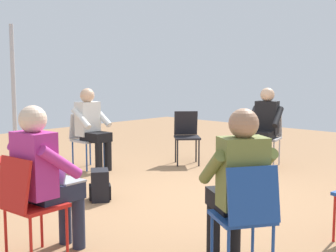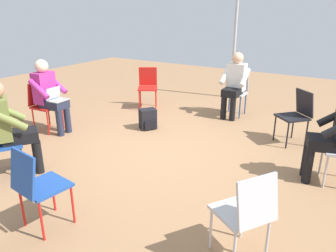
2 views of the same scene
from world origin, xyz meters
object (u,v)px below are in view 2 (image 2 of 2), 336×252
at_px(chair_northeast, 297,113).
at_px(backpack_near_laptop_user, 148,120).
at_px(chair_northwest, 148,85).
at_px(person_in_white, 234,82).
at_px(person_in_olive, 9,124).
at_px(chair_north, 237,90).
at_px(chair_southeast, 246,211).
at_px(chair_west, 43,103).
at_px(person_with_laptop, 49,93).
at_px(chair_south, 37,184).

relative_size(chair_northeast, backpack_near_laptop_user, 2.36).
xyz_separation_m(chair_northwest, backpack_near_laptop_user, (0.75, -1.08, -0.34)).
bearing_deg(person_in_white, person_in_olive, 66.64).
xyz_separation_m(chair_northeast, person_in_white, (-1.32, 0.77, 0.20)).
bearing_deg(chair_north, backpack_near_laptop_user, 56.74).
relative_size(chair_north, chair_southeast, 1.00).
xyz_separation_m(chair_west, person_with_laptop, (0.17, 0.01, 0.20)).
xyz_separation_m(chair_south, backpack_near_laptop_user, (-0.72, 2.83, -0.34)).
distance_m(chair_north, person_in_white, 0.26).
relative_size(chair_west, backpack_near_laptop_user, 2.36).
bearing_deg(chair_south, person_in_olive, 162.10).
relative_size(chair_south, chair_west, 1.00).
relative_size(chair_northwest, person_in_olive, 0.69).
relative_size(chair_south, person_in_olive, 0.69).
bearing_deg(person_with_laptop, chair_southeast, 68.03).
height_order(chair_south, backpack_near_laptop_user, chair_south).
height_order(chair_north, chair_south, same).
relative_size(chair_southeast, backpack_near_laptop_user, 2.36).
relative_size(chair_north, chair_west, 1.00).
relative_size(chair_northeast, chair_northwest, 1.00).
bearing_deg(person_with_laptop, chair_west, -90.00).
height_order(chair_northwest, chair_west, same).
bearing_deg(backpack_near_laptop_user, chair_northeast, 16.64).
bearing_deg(chair_northwest, chair_west, 37.68).
xyz_separation_m(person_with_laptop, person_in_white, (2.34, 2.44, 0.00)).
bearing_deg(person_in_white, chair_west, 42.88).
distance_m(chair_northeast, person_in_olive, 4.10).
bearing_deg(chair_south, backpack_near_laptop_user, 111.35).
bearing_deg(person_in_white, chair_north, -90.00).
distance_m(chair_south, chair_west, 2.88).
relative_size(chair_southeast, person_in_olive, 0.69).
bearing_deg(chair_southeast, person_with_laptop, 104.63).
xyz_separation_m(chair_south, chair_west, (-2.21, 1.84, 0.00)).
bearing_deg(chair_northeast, chair_south, 107.78).
relative_size(chair_northeast, chair_southeast, 1.00).
bearing_deg(person_in_white, backpack_near_laptop_user, 53.80).
relative_size(chair_northeast, person_in_olive, 0.69).
height_order(chair_southeast, person_with_laptop, person_with_laptop).
distance_m(chair_west, person_with_laptop, 0.26).
bearing_deg(person_in_olive, chair_southeast, 33.27).
relative_size(chair_northwest, backpack_near_laptop_user, 2.36).
xyz_separation_m(chair_northwest, person_in_white, (1.76, 0.39, 0.20)).
bearing_deg(person_with_laptop, backpack_near_laptop_user, 122.18).
height_order(chair_west, person_in_olive, person_in_olive).
xyz_separation_m(chair_north, person_in_white, (0.00, -0.17, 0.20)).
bearing_deg(chair_south, person_with_laptop, 144.90).
bearing_deg(person_with_laptop, chair_south, 43.65).
bearing_deg(chair_northwest, chair_north, 164.97).
relative_size(chair_south, chair_southeast, 1.00).
bearing_deg(chair_north, person_with_laptop, 46.68).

